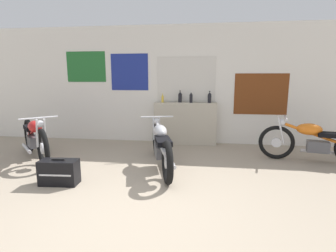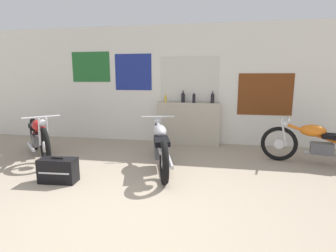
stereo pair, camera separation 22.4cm
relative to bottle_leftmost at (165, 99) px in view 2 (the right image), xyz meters
The scene contains 11 objects.
ground_plane 3.60m from the bottle_leftmost, 88.16° to the right, with size 24.00×24.00×0.00m, color gray.
wall_back 0.41m from the bottle_leftmost, 61.57° to the left, with size 10.00×0.07×2.80m.
sill_counter 0.80m from the bottle_leftmost, ahead, with size 1.47×0.28×1.00m.
bottle_leftmost is the anchor object (origin of this frame).
bottle_left_center 0.42m from the bottle_leftmost, 12.38° to the left, with size 0.09×0.09×0.28m.
bottle_center 0.67m from the bottle_leftmost, ahead, with size 0.07×0.07×0.27m.
bottle_right_center 1.10m from the bottle_leftmost, ahead, with size 0.08×0.08×0.28m.
motorcycle_orange 3.28m from the bottle_leftmost, 19.33° to the right, with size 1.94×0.69×0.85m.
motorcycle_red 2.84m from the bottle_leftmost, 146.43° to the right, with size 1.49×1.51×0.89m.
motorcycle_silver 1.83m from the bottle_leftmost, 82.21° to the right, with size 0.84×2.16×0.83m.
hard_case_black 3.03m from the bottle_leftmost, 113.63° to the right, with size 0.57×0.30×0.40m.
Camera 2 is at (1.06, -2.66, 1.58)m, focal length 28.00 mm.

